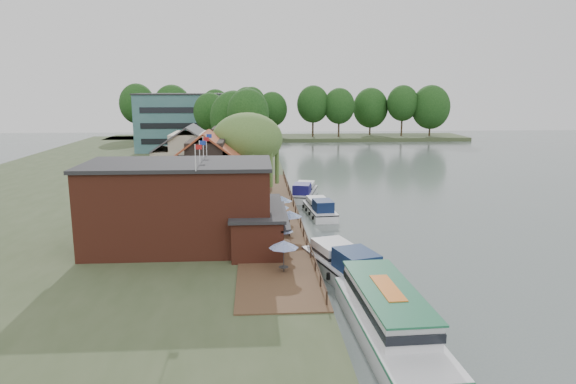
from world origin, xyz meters
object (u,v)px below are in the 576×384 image
object	(u,v)px
cottage_a	(207,170)
willow	(248,155)
umbrella_0	(284,256)
cruiser_0	(343,260)
hotel_block	(197,122)
umbrella_5	(281,207)
cottage_c	(225,150)
umbrella_1	(280,239)
cottage_b	(191,158)
cruiser_2	(304,190)
pub	(203,204)
cruiser_1	(320,206)
umbrella_4	(277,214)
umbrella_3	(290,223)
tour_boat	(390,316)
swan	(364,298)
umbrella_2	(278,233)

from	to	relation	value
cottage_a	willow	xyz separation A→B (m)	(4.50, 5.00, 0.96)
umbrella_0	cruiser_0	xyz separation A→B (m)	(4.67, 1.56, -0.95)
hotel_block	umbrella_5	xyz separation A→B (m)	(15.03, -62.33, -4.86)
cottage_c	umbrella_1	bearing A→B (deg)	-80.22
cruiser_0	umbrella_5	bearing A→B (deg)	89.58
cottage_b	cruiser_2	size ratio (longest dim) A/B	1.01
hotel_block	cottage_c	xyz separation A→B (m)	(8.00, -37.00, -1.90)
pub	cruiser_0	distance (m)	12.74
pub	cruiser_1	xyz separation A→B (m)	(11.68, 13.97, -3.57)
umbrella_1	cottage_a	bearing A→B (deg)	112.54
umbrella_4	cruiser_2	world-z (taller)	umbrella_4
willow	cottage_b	bearing A→B (deg)	146.31
cottage_b	umbrella_3	bearing A→B (deg)	-63.34
cruiser_0	tour_boat	world-z (taller)	tour_boat
willow	umbrella_4	xyz separation A→B (m)	(3.00, -14.28, -3.93)
pub	willow	bearing A→B (deg)	80.07
cruiser_2	umbrella_5	bearing A→B (deg)	-90.75
cottage_b	umbrella_3	xyz separation A→B (m)	(11.44, -22.78, -2.96)
umbrella_4	tour_boat	world-z (taller)	umbrella_4
cottage_c	cruiser_0	size ratio (longest dim) A/B	0.78
cottage_a	cottage_c	world-z (taller)	same
umbrella_0	hotel_block	bearing A→B (deg)	100.45
cruiser_0	hotel_block	bearing A→B (deg)	87.67
umbrella_5	cruiser_0	bearing A→B (deg)	-74.09
cottage_b	cruiser_1	distance (m)	19.62
umbrella_5	cottage_b	bearing A→B (deg)	124.04
umbrella_0	cruiser_2	xyz separation A→B (m)	(4.40, 30.44, -1.15)
umbrella_0	umbrella_3	distance (m)	9.27
umbrella_5	hotel_block	bearing A→B (deg)	103.56
cruiser_2	cruiser_0	bearing A→B (deg)	-75.99
umbrella_4	cruiser_0	size ratio (longest dim) A/B	0.22
cottage_c	swan	size ratio (longest dim) A/B	19.32
umbrella_4	cruiser_0	distance (m)	12.06
cottage_a	umbrella_5	world-z (taller)	cottage_a
umbrella_1	umbrella_2	xyz separation A→B (m)	(-0.03, 1.86, 0.00)
cottage_c	cruiser_2	world-z (taller)	cottage_c
cottage_a	umbrella_3	xyz separation A→B (m)	(8.44, -12.78, -2.96)
umbrella_1	umbrella_3	world-z (taller)	same
cottage_b	umbrella_4	distance (m)	22.16
cottage_c	willow	distance (m)	14.46
umbrella_3	umbrella_4	bearing A→B (deg)	105.02
umbrella_1	umbrella_2	size ratio (longest dim) A/B	1.00
hotel_block	umbrella_0	bearing A→B (deg)	-79.55
umbrella_4	swan	size ratio (longest dim) A/B	5.40
pub	umbrella_0	size ratio (longest dim) A/B	8.42
cottage_a	umbrella_3	world-z (taller)	cottage_a
cottage_b	umbrella_5	distance (m)	19.92
cottage_c	cruiser_2	bearing A→B (deg)	-44.35
cottage_b	tour_boat	bearing A→B (deg)	-68.52
pub	cottage_a	distance (m)	15.05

